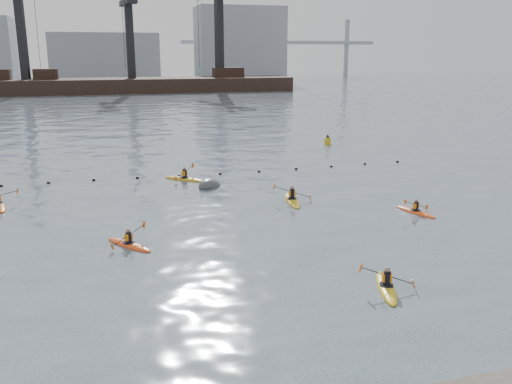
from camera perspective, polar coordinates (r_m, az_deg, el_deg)
The scene contains 11 objects.
ground at distance 19.67m, azimuth 7.44°, elevation -12.14°, with size 400.00×400.00×0.00m, color #3D4E59.
float_line at distance 40.15m, azimuth -5.96°, elevation 1.85°, with size 33.24×0.73×0.24m.
barge_pier at distance 126.45m, azimuth -12.98°, elevation 11.04°, with size 72.00×19.30×29.50m.
skyline at distance 166.61m, azimuth -13.09°, elevation 14.33°, with size 141.00×28.00×22.00m.
kayaker_0 at distance 26.10m, azimuth -13.22°, elevation -5.34°, with size 2.25×2.77×1.06m.
kayaker_1 at distance 21.59m, azimuth 13.57°, elevation -9.64°, with size 2.07×3.18×1.13m.
kayaker_3 at distance 32.88m, azimuth 3.81°, elevation -0.82°, with size 2.39×3.55×1.28m.
kayaker_4 at distance 31.82m, azimuth 16.46°, elevation -1.96°, with size 1.90×2.87×1.03m.
kayaker_5 at distance 38.65m, azimuth -7.52°, elevation 1.42°, with size 2.94×2.76×1.15m.
mooring_buoy at distance 36.63m, azimuth -4.88°, elevation 0.59°, with size 2.18×1.29×1.09m, color #3A3C3F.
nav_buoy at distance 53.73m, azimuth 7.54°, elevation 5.37°, with size 0.63×0.63×1.15m.
Camera 1 is at (-7.17, -16.07, 8.79)m, focal length 38.00 mm.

